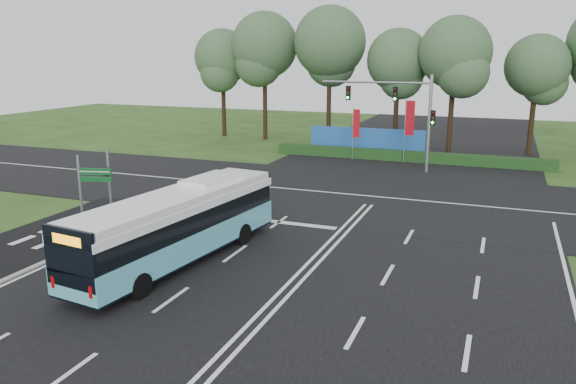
# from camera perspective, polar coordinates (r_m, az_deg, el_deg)

# --- Properties ---
(ground) EXTENTS (120.00, 120.00, 0.00)m
(ground) POSITION_cam_1_polar(r_m,az_deg,el_deg) (23.17, 2.00, -7.38)
(ground) COLOR #254517
(ground) RESTS_ON ground
(road_main) EXTENTS (20.00, 120.00, 0.04)m
(road_main) POSITION_cam_1_polar(r_m,az_deg,el_deg) (23.16, 2.00, -7.33)
(road_main) COLOR black
(road_main) RESTS_ON ground
(road_cross) EXTENTS (120.00, 14.00, 0.05)m
(road_cross) POSITION_cam_1_polar(r_m,az_deg,el_deg) (34.21, 8.63, -0.47)
(road_cross) COLOR black
(road_cross) RESTS_ON ground
(bike_path) EXTENTS (5.00, 18.00, 0.06)m
(bike_path) POSITION_cam_1_polar(r_m,az_deg,el_deg) (27.48, -25.86, -5.30)
(bike_path) COLOR black
(bike_path) RESTS_ON ground
(kerb_strip) EXTENTS (0.25, 18.00, 0.12)m
(kerb_strip) POSITION_cam_1_polar(r_m,az_deg,el_deg) (25.82, -22.20, -6.04)
(kerb_strip) COLOR gray
(kerb_strip) RESTS_ON ground
(city_bus) EXTENTS (3.66, 11.28, 3.18)m
(city_bus) POSITION_cam_1_polar(r_m,az_deg,el_deg) (23.33, -11.04, -3.32)
(city_bus) COLOR #52AABF
(city_bus) RESTS_ON ground
(pedestrian_signal) EXTENTS (0.32, 0.43, 3.78)m
(pedestrian_signal) POSITION_cam_1_polar(r_m,az_deg,el_deg) (30.04, -17.74, 1.02)
(pedestrian_signal) COLOR gray
(pedestrian_signal) RESTS_ON ground
(street_sign) EXTENTS (1.52, 0.49, 4.02)m
(street_sign) POSITION_cam_1_polar(r_m,az_deg,el_deg) (26.69, -19.71, 0.34)
(street_sign) COLOR gray
(street_sign) RESTS_ON ground
(banner_flag_left) EXTENTS (0.61, 0.20, 4.23)m
(banner_flag_left) POSITION_cam_1_polar(r_m,az_deg,el_deg) (45.46, 6.87, 6.63)
(banner_flag_left) COLOR gray
(banner_flag_left) RESTS_ON ground
(banner_flag_mid) EXTENTS (0.74, 0.09, 5.01)m
(banner_flag_mid) POSITION_cam_1_polar(r_m,az_deg,el_deg) (45.01, 12.14, 6.96)
(banner_flag_mid) COLOR gray
(banner_flag_mid) RESTS_ON ground
(traffic_light_gantry) EXTENTS (8.41, 0.28, 7.00)m
(traffic_light_gantry) POSITION_cam_1_polar(r_m,az_deg,el_deg) (41.66, 11.76, 8.41)
(traffic_light_gantry) COLOR gray
(traffic_light_gantry) RESTS_ON ground
(hedge) EXTENTS (22.00, 1.20, 0.80)m
(hedge) POSITION_cam_1_polar(r_m,az_deg,el_deg) (46.17, 12.09, 3.55)
(hedge) COLOR #163613
(hedge) RESTS_ON ground
(blue_hoarding) EXTENTS (10.00, 0.30, 2.20)m
(blue_hoarding) POSITION_cam_1_polar(r_m,az_deg,el_deg) (49.23, 8.00, 5.18)
(blue_hoarding) COLOR #1E56A6
(blue_hoarding) RESTS_ON ground
(eucalyptus_row) EXTENTS (53.73, 9.50, 12.84)m
(eucalyptus_row) POSITION_cam_1_polar(r_m,az_deg,el_deg) (51.43, 16.89, 13.67)
(eucalyptus_row) COLOR black
(eucalyptus_row) RESTS_ON ground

